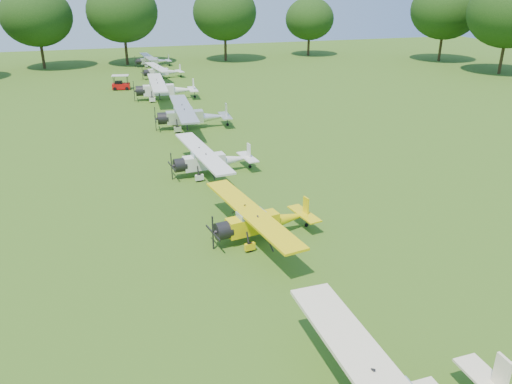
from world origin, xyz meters
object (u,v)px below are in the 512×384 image
aircraft_5 (163,88)px  golf_cart (121,85)px  aircraft_2 (260,220)px  aircraft_7 (152,60)px  aircraft_6 (161,71)px  aircraft_4 (190,115)px  aircraft_3 (210,159)px

aircraft_5 → golf_cart: bearing=123.7°
aircraft_2 → aircraft_5: bearing=81.2°
aircraft_2 → aircraft_7: (1.20, 60.12, -0.03)m
aircraft_6 → aircraft_2: bearing=-99.3°
aircraft_4 → aircraft_5: bearing=96.4°
aircraft_5 → aircraft_6: bearing=86.7°
aircraft_3 → aircraft_4: bearing=80.3°
aircraft_4 → aircraft_5: aircraft_5 is taller
aircraft_2 → golf_cart: 42.88m
aircraft_7 → golf_cart: (-5.85, -17.49, -0.44)m
aircraft_2 → aircraft_6: aircraft_2 is taller
aircraft_3 → golf_cart: bearing=91.7°
aircraft_6 → aircraft_4: bearing=-99.6°
aircraft_2 → aircraft_3: aircraft_3 is taller
aircraft_5 → aircraft_7: 24.90m
aircraft_3 → aircraft_6: size_ratio=1.06×
aircraft_2 → aircraft_6: bearing=79.3°
aircraft_2 → aircraft_4: (0.44, 22.27, 0.21)m
aircraft_6 → golf_cart: size_ratio=4.02×
aircraft_2 → aircraft_3: (-0.40, 10.14, 0.04)m
aircraft_2 → aircraft_3: bearing=83.0°
aircraft_3 → aircraft_5: bearing=84.0°
aircraft_5 → aircraft_7: bearing=89.6°
aircraft_4 → aircraft_7: bearing=92.1°
aircraft_7 → golf_cart: size_ratio=3.98×
aircraft_6 → golf_cart: aircraft_6 is taller
aircraft_3 → aircraft_6: aircraft_3 is taller
golf_cart → aircraft_3: bearing=-73.2°
aircraft_4 → aircraft_5: (-0.72, 12.99, 0.04)m
aircraft_5 → aircraft_6: 13.84m
aircraft_2 → aircraft_6: (1.24, 49.01, -0.02)m
aircraft_2 → aircraft_6: size_ratio=1.02×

